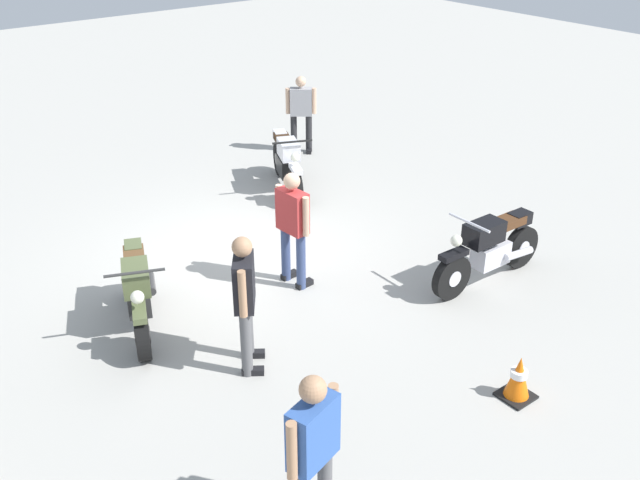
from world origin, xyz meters
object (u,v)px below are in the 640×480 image
person_in_blue_shirt (313,448)px  person_in_gray_shirt (301,110)px  person_in_black_shirt (245,295)px  motorcycle_black_cruiser (490,249)px  motorcycle_olive_vintage (139,293)px  traffic_cone (518,378)px  motorcycle_silver_cruiser (287,162)px  person_in_red_shirt (293,223)px

person_in_blue_shirt → person_in_gray_shirt: person_in_blue_shirt is taller
person_in_blue_shirt → person_in_black_shirt: size_ratio=1.00×
motorcycle_black_cruiser → person_in_black_shirt: person_in_black_shirt is taller
motorcycle_olive_vintage → traffic_cone: 4.69m
person_in_blue_shirt → person_in_gray_shirt: size_ratio=1.08×
motorcycle_olive_vintage → traffic_cone: size_ratio=3.51×
motorcycle_silver_cruiser → person_in_gray_shirt: (1.41, -1.37, 0.36)m
motorcycle_silver_cruiser → person_in_gray_shirt: 2.00m
motorcycle_silver_cruiser → motorcycle_olive_vintage: bearing=-35.1°
person_in_blue_shirt → traffic_cone: bearing=-104.8°
motorcycle_black_cruiser → person_in_gray_shirt: size_ratio=1.33×
person_in_blue_shirt → person_in_red_shirt: 4.32m
motorcycle_silver_cruiser → traffic_cone: size_ratio=3.70×
person_in_gray_shirt → person_in_blue_shirt: bearing=1.8°
motorcycle_olive_vintage → person_in_gray_shirt: size_ratio=1.18×
motorcycle_silver_cruiser → person_in_red_shirt: size_ratio=1.17×
motorcycle_silver_cruiser → person_in_blue_shirt: person_in_blue_shirt is taller
motorcycle_olive_vintage → person_in_blue_shirt: (-3.93, 0.25, 0.49)m
person_in_blue_shirt → person_in_gray_shirt: bearing=-52.3°
person_in_red_shirt → person_in_black_shirt: bearing=-146.0°
motorcycle_silver_cruiser → person_in_red_shirt: (-2.82, 1.92, 0.43)m
person_in_red_shirt → traffic_cone: bearing=-86.0°
motorcycle_black_cruiser → person_in_black_shirt: size_ratio=1.23×
motorcycle_olive_vintage → person_in_black_shirt: person_in_black_shirt is taller
person_in_red_shirt → motorcycle_silver_cruiser: bearing=51.8°
motorcycle_silver_cruiser → traffic_cone: (-6.34, 1.43, -0.26)m
motorcycle_silver_cruiser → person_in_red_shirt: person_in_red_shirt is taller
motorcycle_olive_vintage → motorcycle_silver_cruiser: bearing=144.2°
person_in_red_shirt → person_in_gray_shirt: person_in_red_shirt is taller
person_in_black_shirt → person_in_red_shirt: person_in_black_shirt is taller
motorcycle_olive_vintage → person_in_blue_shirt: size_ratio=1.09×
traffic_cone → person_in_blue_shirt: bearing=91.5°
motorcycle_silver_cruiser → motorcycle_black_cruiser: size_ratio=0.94×
motorcycle_silver_cruiser → traffic_cone: bearing=10.9°
motorcycle_black_cruiser → person_in_blue_shirt: 5.02m
person_in_black_shirt → motorcycle_black_cruiser: bearing=29.1°
person_in_red_shirt → person_in_gray_shirt: bearing=48.2°
motorcycle_black_cruiser → motorcycle_olive_vintage: bearing=-23.9°
motorcycle_black_cruiser → person_in_red_shirt: (1.63, 2.20, 0.43)m
motorcycle_black_cruiser → traffic_cone: (-1.88, 1.70, -0.26)m
traffic_cone → person_in_red_shirt: bearing=8.0°
motorcycle_olive_vintage → motorcycle_black_cruiser: (-1.98, -4.35, 0.03)m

